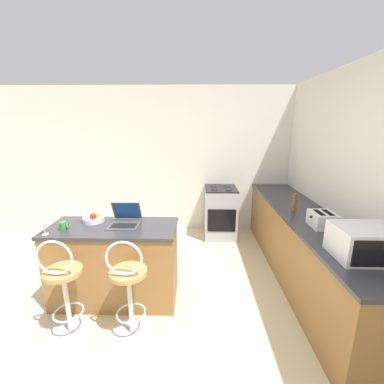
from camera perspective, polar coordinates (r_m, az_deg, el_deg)
The scene contains 14 objects.
ground_plane at distance 2.77m, azimuth -11.36°, elevation -30.16°, with size 20.00×20.00×0.00m, color beige.
wall_back at distance 4.74m, azimuth -5.11°, elevation 6.86°, with size 12.00×0.06×2.60m.
breakfast_bar at distance 3.10m, azimuth -16.69°, elevation -14.89°, with size 1.38×0.61×0.88m.
counter_right at distance 3.64m, azimuth 23.29°, elevation -10.91°, with size 0.66×3.26×0.88m.
bar_stool_near at distance 2.77m, azimuth -26.51°, elevation -19.04°, with size 0.40×0.40×1.01m.
bar_stool_far at distance 2.56m, azimuth -13.83°, elevation -20.68°, with size 0.40×0.40×1.01m.
laptop at distance 2.92m, azimuth -14.62°, elevation -5.79°, with size 0.31×0.33×0.24m.
microwave at distance 2.54m, azimuth 33.98°, elevation -9.33°, with size 0.47×0.38×0.26m.
toaster at distance 3.07m, azimuth 27.03°, elevation -5.51°, with size 0.25×0.28×0.17m.
stove_range at distance 4.59m, azimuth 6.29°, elevation -4.46°, with size 0.55×0.61×0.89m.
mug_green at distance 2.99m, azimuth -26.67°, elevation -6.72°, with size 0.09×0.07×0.09m.
pepper_mill at distance 3.47m, azimuth 21.78°, elevation -2.23°, with size 0.05×0.05×0.23m.
fruit_bowl at distance 3.10m, azimuth -20.95°, elevation -5.50°, with size 0.23×0.23×0.11m.
wine_glass_short at distance 2.94m, azimuth -30.10°, elevation -6.17°, with size 0.07×0.07×0.15m.
Camera 1 is at (0.51, -1.91, 1.94)m, focal length 24.00 mm.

